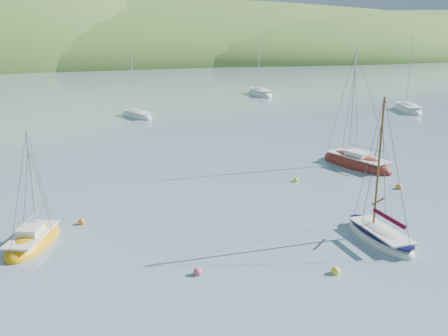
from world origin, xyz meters
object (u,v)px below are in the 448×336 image
object	(u,v)px
sloop_red	(356,164)
distant_sloop_b	(260,94)
sailboat_yellow	(33,241)
daysailer_white	(380,236)
distant_sloop_a	(137,116)
distant_sloop_d	(408,110)

from	to	relation	value
sloop_red	distant_sloop_b	xyz separation A→B (m)	(10.27, 44.18, -0.01)
sailboat_yellow	sloop_red	bearing A→B (deg)	40.78
daysailer_white	sloop_red	xyz separation A→B (m)	(7.40, 13.34, 0.01)
sloop_red	distant_sloop_a	size ratio (longest dim) A/B	1.17
sloop_red	distant_sloop_b	size ratio (longest dim) A/B	0.88
daysailer_white	sailboat_yellow	distance (m)	18.90
daysailer_white	distant_sloop_a	xyz separation A→B (m)	(-5.93, 42.96, -0.04)
daysailer_white	distant_sloop_b	distance (m)	60.18
distant_sloop_d	distant_sloop_a	bearing A→B (deg)	-172.17
distant_sloop_a	distant_sloop_d	world-z (taller)	distant_sloop_d
daysailer_white	sailboat_yellow	xyz separation A→B (m)	(-18.01, 5.71, -0.03)
sailboat_yellow	distant_sloop_a	distance (m)	39.16
daysailer_white	sloop_red	size ratio (longest dim) A/B	0.80
sloop_red	distant_sloop_d	distance (m)	31.70
sailboat_yellow	distant_sloop_a	size ratio (longest dim) A/B	0.75
daysailer_white	distant_sloop_d	distance (m)	46.49
distant_sloop_b	distant_sloop_d	size ratio (longest dim) A/B	1.09
distant_sloop_a	daysailer_white	bearing A→B (deg)	-102.20
sloop_red	daysailer_white	bearing A→B (deg)	-133.50
daysailer_white	sloop_red	world-z (taller)	sloop_red
sloop_red	distant_sloop_d	size ratio (longest dim) A/B	0.95
daysailer_white	distant_sloop_d	xyz separation A→B (m)	(30.32, 35.24, -0.01)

